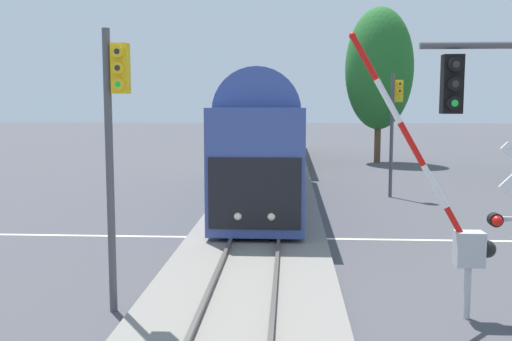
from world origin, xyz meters
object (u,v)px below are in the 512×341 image
object	(u,v)px
traffic_signal_median	(114,125)
elm_centre_background	(379,69)
crossing_gate_near	(457,226)
commuter_train	(273,129)
traffic_signal_far_side	(395,115)

from	to	relation	value
traffic_signal_median	elm_centre_background	xyz separation A→B (m)	(9.99, 31.69, 2.90)
crossing_gate_near	elm_centre_background	xyz separation A→B (m)	(3.07, 31.67, 4.89)
crossing_gate_near	elm_centre_background	world-z (taller)	elm_centre_background
elm_centre_background	commuter_train	bearing A→B (deg)	-136.23
traffic_signal_far_side	elm_centre_background	xyz separation A→B (m)	(1.62, 16.15, 3.00)
commuter_train	crossing_gate_near	xyz separation A→B (m)	(4.40, -24.52, -0.86)
traffic_signal_far_side	elm_centre_background	world-z (taller)	elm_centre_background
crossing_gate_near	elm_centre_background	size ratio (longest dim) A/B	0.51
crossing_gate_near	traffic_signal_far_side	xyz separation A→B (m)	(1.45, 15.52, 1.90)
traffic_signal_far_side	elm_centre_background	distance (m)	16.50
traffic_signal_median	elm_centre_background	distance (m)	33.35
crossing_gate_near	traffic_signal_far_side	world-z (taller)	crossing_gate_near
crossing_gate_near	elm_centre_background	bearing A→B (deg)	84.47
commuter_train	traffic_signal_far_side	world-z (taller)	traffic_signal_far_side
traffic_signal_far_side	traffic_signal_median	size ratio (longest dim) A/B	0.97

